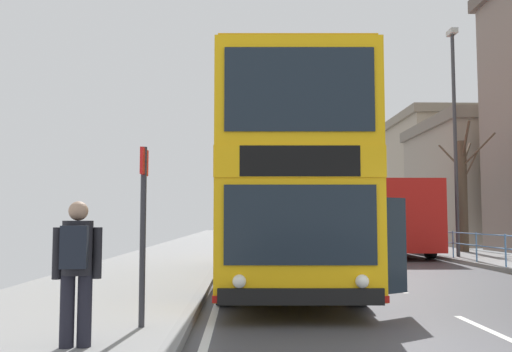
% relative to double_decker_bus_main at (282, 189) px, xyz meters
% --- Properties ---
extents(double_decker_bus_main, '(3.25, 11.10, 4.41)m').
position_rel_double_decker_bus_main_xyz_m(double_decker_bus_main, '(0.00, 0.00, 0.00)').
color(double_decker_bus_main, '#F4B20F').
rests_on(double_decker_bus_main, ground).
extents(background_bus_far_lane, '(2.68, 11.03, 3.11)m').
position_rel_double_decker_bus_main_xyz_m(background_bus_far_lane, '(5.36, 12.36, -0.61)').
color(background_bus_far_lane, red).
rests_on(background_bus_far_lane, ground).
extents(pedestrian_railing_far_kerb, '(0.05, 23.16, 0.99)m').
position_rel_double_decker_bus_main_xyz_m(pedestrian_railing_far_kerb, '(6.96, 4.19, -1.50)').
color(pedestrian_railing_far_kerb, '#598CC6').
rests_on(pedestrian_railing_far_kerb, ground).
extents(pedestrian_with_backpack, '(0.55, 0.56, 1.63)m').
position_rel_double_decker_bus_main_xyz_m(pedestrian_with_backpack, '(-2.83, -7.23, -1.22)').
color(pedestrian_with_backpack, black).
rests_on(pedestrian_with_backpack, ground).
extents(bus_stop_sign_near, '(0.08, 0.44, 2.40)m').
position_rel_double_decker_bus_main_xyz_m(bus_stop_sign_near, '(-2.31, -6.03, -0.68)').
color(bus_stop_sign_near, '#2D2D33').
rests_on(bus_stop_sign_near, ground).
extents(street_lamp_far_side, '(0.28, 0.60, 8.95)m').
position_rel_double_decker_bus_main_xyz_m(street_lamp_far_side, '(7.34, 7.82, 2.93)').
color(street_lamp_far_side, '#38383D').
rests_on(street_lamp_far_side, ground).
extents(bare_tree_far_00, '(1.72, 3.33, 5.71)m').
position_rel_double_decker_bus_main_xyz_m(bare_tree_far_00, '(8.93, 11.14, 0.55)').
color(bare_tree_far_00, '#4C3D2D').
rests_on(bare_tree_far_00, ground).
extents(background_building_01, '(11.12, 10.44, 7.89)m').
position_rel_double_decker_bus_main_xyz_m(background_building_01, '(16.15, 21.57, 1.66)').
color(background_building_01, gray).
rests_on(background_building_01, ground).
extents(background_building_02, '(14.53, 13.18, 10.60)m').
position_rel_double_decker_bus_main_xyz_m(background_building_02, '(19.49, 35.04, 3.02)').
color(background_building_02, gray).
rests_on(background_building_02, ground).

